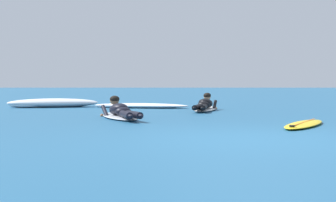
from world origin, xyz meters
TOP-DOWN VIEW (x-y plane):
  - ground_plane at (0.00, 10.00)m, footprint 120.00×120.00m
  - surfer_near at (-2.26, 4.15)m, footprint 1.24×2.53m
  - surfer_far at (-0.19, 7.41)m, footprint 1.01×2.78m
  - drifting_surfboard at (1.26, 2.25)m, footprint 1.45×2.28m
  - whitewater_mid_left at (-4.86, 9.39)m, footprint 2.96×1.50m
  - whitewater_mid_right at (-2.05, 8.93)m, footprint 3.08×1.37m

SIDE VIEW (x-z plane):
  - ground_plane at x=0.00m, z-range 0.00..0.00m
  - drifting_surfboard at x=1.26m, z-range -0.05..0.11m
  - whitewater_mid_right at x=-2.05m, z-range -0.01..0.14m
  - whitewater_mid_left at x=-4.86m, z-range -0.01..0.27m
  - surfer_far at x=-0.19m, z-range -0.13..0.40m
  - surfer_near at x=-2.26m, z-range -0.13..0.40m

